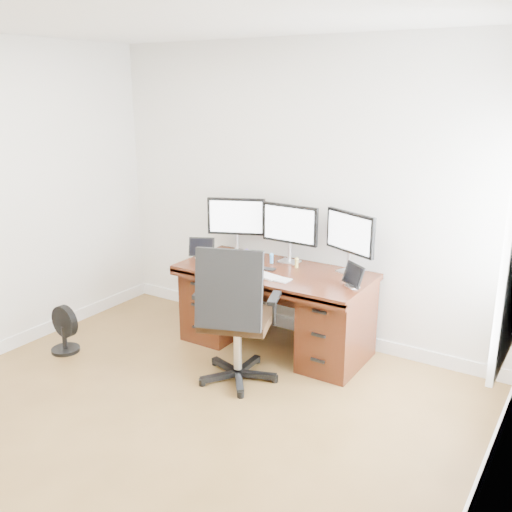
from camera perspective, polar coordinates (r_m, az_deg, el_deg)
The scene contains 19 objects.
ground at distance 4.03m, azimuth -12.09°, elevation -18.45°, with size 4.50×4.50×0.00m, color brown.
back_wall at distance 5.22m, azimuth 4.42°, elevation 6.22°, with size 4.00×0.10×2.70m, color white.
right_wall at distance 2.60m, azimuth 21.44°, elevation -5.65°, with size 0.10×4.50×2.70m.
desk at distance 5.12m, azimuth 1.98°, elevation -4.98°, with size 1.70×0.80×0.75m.
office_chair at distance 4.54m, azimuth -2.03°, elevation -8.23°, with size 0.78×0.78×1.16m.
floor_fan at distance 5.39m, azimuth -18.68°, elevation -7.02°, with size 0.29×0.25×0.43m.
monitor_left at distance 5.41m, azimuth -1.98°, elevation 3.78°, with size 0.52×0.25×0.53m.
monitor_center at distance 5.11m, azimuth 3.40°, elevation 3.00°, with size 0.55×0.14×0.53m.
monitor_right at distance 4.87m, azimuth 9.38°, elevation 2.11°, with size 0.52×0.25×0.53m.
tablet_left at distance 5.33m, azimuth -5.52°, elevation 0.72°, with size 0.24×0.17×0.19m.
tablet_right at distance 4.60m, azimuth 9.66°, elevation -2.05°, with size 0.23×0.19×0.19m.
keyboard at distance 4.82m, azimuth 0.78°, elevation -1.91°, with size 0.29×0.13×0.01m, color silver.
trackpad at distance 4.70m, azimuth 2.70°, elevation -2.42°, with size 0.12×0.12×0.01m, color silver.
drawing_tablet at distance 4.93m, azimuth -1.95°, elevation -1.48°, with size 0.20×0.12×0.01m, color black.
phone at distance 4.98m, azimuth 1.13°, elevation -1.29°, with size 0.14×0.07×0.01m, color black.
figurine_purple at distance 5.28m, azimuth -0.93°, elevation 0.29°, with size 0.04×0.04×0.10m.
figurine_brown at distance 5.20m, azimuth 0.56°, elevation 0.02°, with size 0.04×0.04×0.10m.
figurine_blue at distance 5.15m, azimuth 1.57°, elevation -0.16°, with size 0.04×0.04×0.10m.
figurine_yellow at distance 5.03m, azimuth 4.08°, elevation -0.61°, with size 0.04×0.04×0.10m.
Camera 1 is at (2.39, -2.29, 2.29)m, focal length 40.00 mm.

